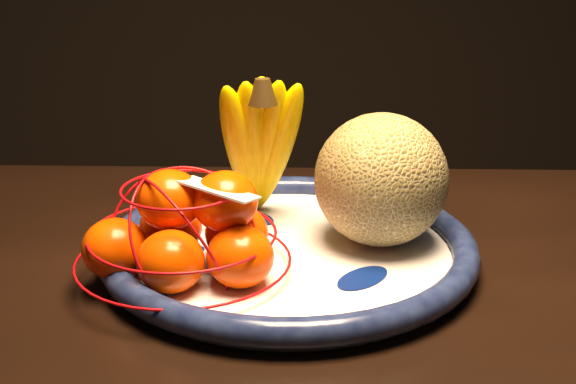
{
  "coord_description": "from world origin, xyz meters",
  "views": [
    {
      "loc": [
        0.12,
        -0.49,
        1.06
      ],
      "look_at": [
        0.18,
        0.23,
        0.8
      ],
      "focal_mm": 50.0,
      "sensor_mm": 36.0,
      "label": 1
    }
  ],
  "objects": [
    {
      "name": "fruit_bowl",
      "position": [
        0.18,
        0.22,
        0.74
      ],
      "size": [
        0.37,
        0.37,
        0.03
      ],
      "rotation": [
        0.0,
        0.0,
        0.13
      ],
      "color": "white",
      "rests_on": "dining_table"
    },
    {
      "name": "mandarin_bag",
      "position": [
        0.09,
        0.18,
        0.78
      ],
      "size": [
        0.26,
        0.26,
        0.12
      ],
      "rotation": [
        0.0,
        0.0,
        -0.38
      ],
      "color": "#FF4D05",
      "rests_on": "fruit_bowl"
    },
    {
      "name": "cantaloupe",
      "position": [
        0.27,
        0.24,
        0.81
      ],
      "size": [
        0.13,
        0.13,
        0.13
      ],
      "primitive_type": "sphere",
      "color": "olive",
      "rests_on": "fruit_bowl"
    },
    {
      "name": "banana_bunch",
      "position": [
        0.16,
        0.31,
        0.83
      ],
      "size": [
        0.11,
        0.11,
        0.17
      ],
      "rotation": [
        0.0,
        0.0,
        0.07
      ],
      "color": "#FBDC00",
      "rests_on": "fruit_bowl"
    },
    {
      "name": "price_tag",
      "position": [
        0.12,
        0.16,
        0.83
      ],
      "size": [
        0.07,
        0.06,
        0.01
      ],
      "primitive_type": "cube",
      "rotation": [
        -0.14,
        0.1,
        -0.59
      ],
      "color": "white",
      "rests_on": "mandarin_bag"
    }
  ]
}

